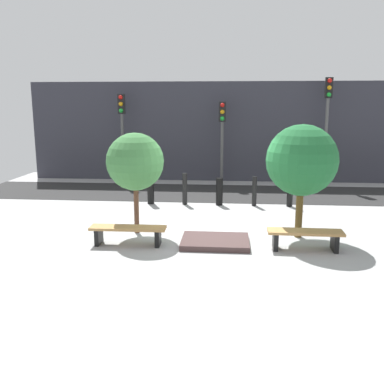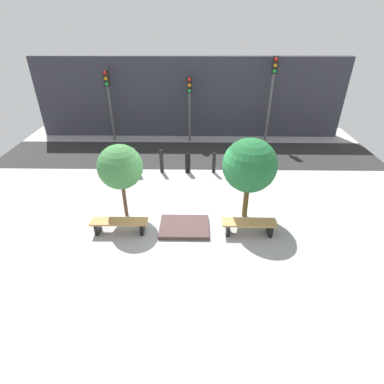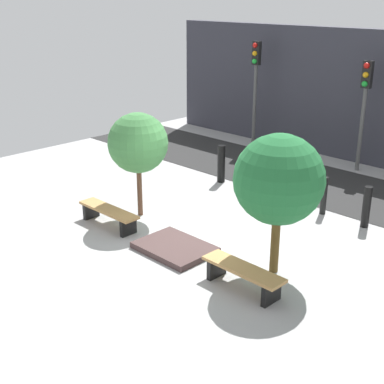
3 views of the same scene
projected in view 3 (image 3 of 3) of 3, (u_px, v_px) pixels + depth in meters
ground_plane at (204, 238)px, 11.87m from camera, size 18.00×18.00×0.00m
road_strip at (323, 185)px, 15.12m from camera, size 18.00×3.20×0.01m
building_facade at (379, 99)px, 16.29m from camera, size 16.20×0.50×4.10m
bench_left at (109, 213)px, 12.35m from camera, size 1.76×0.44×0.43m
bench_right at (243, 274)px, 9.70m from camera, size 1.67×0.47×0.44m
planter_bed at (175, 248)px, 11.25m from camera, size 1.56×1.17×0.13m
tree_behind_left_bench at (138, 143)px, 12.46m from camera, size 1.42×1.42×2.53m
tree_behind_right_bench at (279, 180)px, 9.78m from camera, size 1.70×1.70×2.75m
bollard_far_left at (221, 164)px, 15.18m from camera, size 0.22×0.22×1.08m
bollard_left at (252, 174)px, 14.45m from camera, size 0.16×0.16×1.03m
bollard_center at (286, 186)px, 13.74m from camera, size 0.22×0.22×0.88m
bollard_right at (324, 196)px, 12.99m from camera, size 0.15×0.15×0.95m
bollard_far_right at (366, 207)px, 12.25m from camera, size 0.19×0.19×0.99m
traffic_light_west at (256, 75)px, 18.18m from camera, size 0.28×0.27×3.59m
traffic_light_mid_west at (365, 96)px, 15.58m from camera, size 0.28×0.27×3.28m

